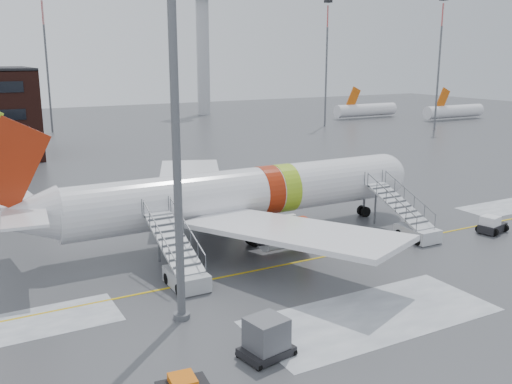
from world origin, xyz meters
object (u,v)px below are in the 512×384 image
airliner (233,195)px  pushback_tug (492,225)px  airstair_aft (182,266)px  uld_container (266,339)px  airstair_fwd (411,224)px  light_mast_near (174,69)px

airliner → pushback_tug: bearing=-25.0°
airliner → airstair_aft: (-6.82, -6.54, -2.35)m
pushback_tug → uld_container: uld_container is taller
airstair_fwd → light_mast_near: bearing=-167.4°
airstair_fwd → uld_container: size_ratio=2.91×
airstair_aft → uld_container: (0.16, -10.39, -0.16)m
airstair_aft → uld_container: airstair_aft is taller
airstair_aft → airliner: bearing=43.8°
airstair_fwd → uld_container: 21.59m
airliner → airstair_aft: airliner is taller
airliner → light_mast_near: light_mast_near is taller
airstair_fwd → airstair_aft: same height
pushback_tug → light_mast_near: size_ratio=0.11×
airliner → airstair_aft: size_ratio=4.55×
airstair_fwd → pushback_tug: airstair_fwd is taller
airstair_fwd → pushback_tug: 6.94m
pushback_tug → airstair_fwd: bearing=161.1°
airliner → airstair_fwd: airliner is taller
airstair_fwd → light_mast_near: light_mast_near is taller
airliner → pushback_tug: size_ratio=12.88×
uld_container → light_mast_near: (-2.03, 5.69, 12.33)m
airliner → light_mast_near: size_ratio=1.37×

